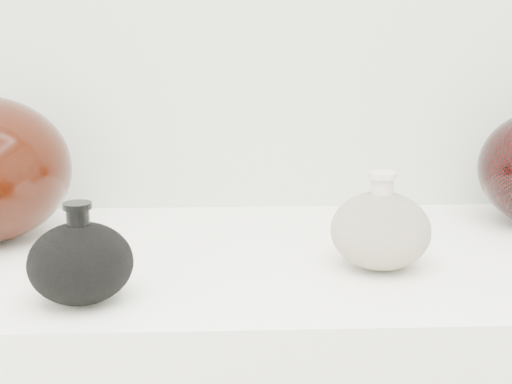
{
  "coord_description": "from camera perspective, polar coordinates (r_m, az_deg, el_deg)",
  "views": [
    {
      "loc": [
        -0.04,
        0.03,
        1.21
      ],
      "look_at": [
        -0.0,
        0.92,
        0.99
      ],
      "focal_mm": 50.0,
      "sensor_mm": 36.0,
      "label": 1
    }
  ],
  "objects": [
    {
      "name": "black_gourd_vase",
      "position": [
        0.82,
        -13.85,
        -5.47
      ],
      "size": [
        0.15,
        0.15,
        0.11
      ],
      "color": "black",
      "rests_on": "display_counter"
    },
    {
      "name": "cream_gourd_vase",
      "position": [
        0.92,
        9.93,
        -2.98
      ],
      "size": [
        0.15,
        0.15,
        0.12
      ],
      "color": "#B9A28F",
      "rests_on": "display_counter"
    }
  ]
}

